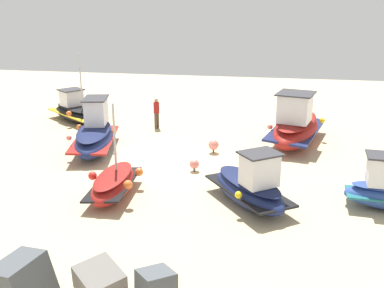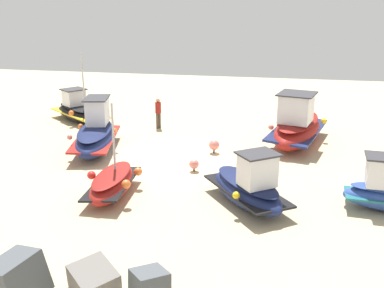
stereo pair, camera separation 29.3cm
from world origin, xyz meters
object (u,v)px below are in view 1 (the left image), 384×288
object	(u,v)px
fishing_boat_1	(95,135)
mooring_buoy_1	(194,164)
fishing_boat_2	(296,126)
fishing_boat_5	(250,187)
fishing_boat_0	(77,111)
mooring_buoy_0	(214,145)
fishing_boat_4	(114,184)
person_walking	(157,111)

from	to	relation	value
fishing_boat_1	mooring_buoy_1	bearing A→B (deg)	-122.52
fishing_boat_2	fishing_boat_5	bearing A→B (deg)	0.49
fishing_boat_5	mooring_buoy_1	world-z (taller)	fishing_boat_5
fishing_boat_5	fishing_boat_1	bearing A→B (deg)	-158.29
fishing_boat_2	mooring_buoy_1	size ratio (longest dim) A/B	11.02
fishing_boat_0	fishing_boat_1	size ratio (longest dim) A/B	0.91
mooring_buoy_0	fishing_boat_2	bearing A→B (deg)	-150.34
fishing_boat_4	mooring_buoy_1	world-z (taller)	fishing_boat_4
fishing_boat_2	person_walking	distance (m)	7.57
fishing_boat_0	person_walking	xyz separation A→B (m)	(-5.01, 0.67, 0.40)
fishing_boat_4	fishing_boat_2	bearing A→B (deg)	135.64
fishing_boat_0	fishing_boat_1	xyz separation A→B (m)	(-3.13, 4.89, 0.18)
fishing_boat_0	mooring_buoy_1	world-z (taller)	fishing_boat_0
fishing_boat_0	person_walking	world-z (taller)	fishing_boat_0
person_walking	fishing_boat_4	bearing A→B (deg)	-47.79
fishing_boat_2	person_walking	bearing A→B (deg)	-86.74
fishing_boat_2	person_walking	size ratio (longest dim) A/B	3.37
fishing_boat_1	fishing_boat_4	distance (m)	5.46
fishing_boat_5	mooring_buoy_1	xyz separation A→B (m)	(2.45, -2.77, -0.34)
fishing_boat_0	fishing_boat_2	bearing A→B (deg)	-152.78
fishing_boat_4	mooring_buoy_1	xyz separation A→B (m)	(-2.43, -2.94, -0.16)
mooring_buoy_0	mooring_buoy_1	xyz separation A→B (m)	(0.46, 2.48, -0.08)
fishing_boat_1	person_walking	xyz separation A→B (m)	(-1.88, -4.22, 0.21)
fishing_boat_0	mooring_buoy_1	distance (m)	10.61
fishing_boat_0	mooring_buoy_0	size ratio (longest dim) A/B	7.09
fishing_boat_4	mooring_buoy_0	bearing A→B (deg)	148.91
fishing_boat_1	person_walking	bearing A→B (deg)	-36.68
mooring_buoy_0	fishing_boat_5	bearing A→B (deg)	110.73
fishing_boat_2	mooring_buoy_0	xyz separation A→B (m)	(3.78, 2.15, -0.50)
mooring_buoy_0	fishing_boat_0	bearing A→B (deg)	-26.09
fishing_boat_2	mooring_buoy_1	world-z (taller)	fishing_boat_2
fishing_boat_4	fishing_boat_5	distance (m)	4.89
fishing_boat_5	mooring_buoy_0	distance (m)	5.61
fishing_boat_1	fishing_boat_4	size ratio (longest dim) A/B	1.46
fishing_boat_4	mooring_buoy_1	distance (m)	3.82
person_walking	mooring_buoy_1	distance (m)	6.88
person_walking	mooring_buoy_0	bearing A→B (deg)	-7.00
fishing_boat_4	fishing_boat_5	bearing A→B (deg)	89.03
fishing_boat_1	fishing_boat_2	size ratio (longest dim) A/B	0.86
mooring_buoy_1	fishing_boat_1	bearing A→B (deg)	-19.84
fishing_boat_1	mooring_buoy_1	world-z (taller)	fishing_boat_1
fishing_boat_1	fishing_boat_5	distance (m)	8.82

